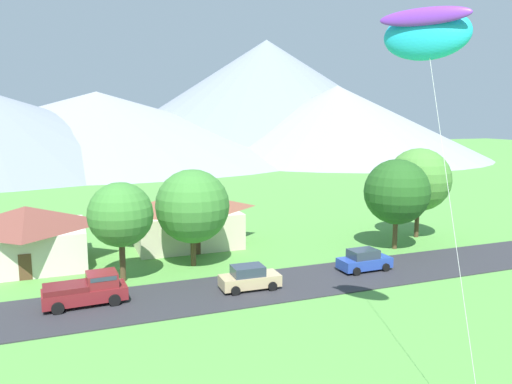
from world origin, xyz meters
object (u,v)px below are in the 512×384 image
at_px(house_leftmost, 27,235).
at_px(pickup_truck_maroon_west_side, 87,289).
at_px(tree_near_right, 397,192).
at_px(tree_right_of_center, 419,180).
at_px(kite_flyer_with_kite, 427,36).
at_px(tree_near_left, 192,206).
at_px(parked_car_blue_mid_east, 364,260).
at_px(tree_center, 121,215).
at_px(parked_car_tan_west_end, 249,278).
at_px(house_left_center, 185,217).

relative_size(house_leftmost, pickup_truck_maroon_west_side, 1.81).
bearing_deg(pickup_truck_maroon_west_side, tree_near_right, 9.19).
xyz_separation_m(house_leftmost, pickup_truck_maroon_west_side, (4.04, -10.85, -1.50)).
relative_size(tree_right_of_center, kite_flyer_with_kite, 0.53).
xyz_separation_m(house_leftmost, tree_near_right, (31.18, -6.46, 2.75)).
distance_m(tree_near_left, tree_right_of_center, 23.46).
bearing_deg(tree_near_right, parked_car_blue_mid_east, -143.57).
xyz_separation_m(tree_near_left, pickup_truck_maroon_west_side, (-8.54, -5.98, -3.88)).
relative_size(house_leftmost, tree_right_of_center, 1.07).
distance_m(tree_near_right, kite_flyer_with_kite, 25.10).
height_order(tree_center, parked_car_tan_west_end, tree_center).
distance_m(house_leftmost, tree_near_left, 13.70).
xyz_separation_m(house_leftmost, kite_flyer_with_kite, (18.14, -25.28, 13.03)).
relative_size(pickup_truck_maroon_west_side, kite_flyer_with_kite, 0.31).
relative_size(tree_right_of_center, pickup_truck_maroon_west_side, 1.70).
distance_m(tree_near_right, pickup_truck_maroon_west_side, 27.82).
bearing_deg(tree_right_of_center, house_leftmost, 174.40).
xyz_separation_m(house_leftmost, tree_right_of_center, (35.99, -3.53, 3.28)).
distance_m(tree_near_right, parked_car_blue_mid_east, 9.12).
height_order(house_leftmost, tree_center, tree_center).
relative_size(tree_near_right, parked_car_tan_west_end, 1.95).
height_order(house_left_center, parked_car_tan_west_end, house_left_center).
bearing_deg(house_leftmost, kite_flyer_with_kite, -54.34).
height_order(tree_center, tree_near_right, tree_near_right).
bearing_deg(house_leftmost, parked_car_blue_mid_east, -24.32).
relative_size(house_leftmost, tree_center, 1.30).
height_order(house_left_center, pickup_truck_maroon_west_side, house_left_center).
distance_m(house_leftmost, pickup_truck_maroon_west_side, 11.67).
relative_size(tree_near_right, pickup_truck_maroon_west_side, 1.57).
bearing_deg(tree_near_right, kite_flyer_with_kite, -124.71).
bearing_deg(pickup_truck_maroon_west_side, parked_car_tan_west_end, -5.74).
height_order(tree_near_right, parked_car_blue_mid_east, tree_near_right).
xyz_separation_m(house_leftmost, tree_near_left, (12.58, -4.87, 2.38)).
distance_m(house_left_center, parked_car_blue_mid_east, 17.44).
relative_size(tree_center, kite_flyer_with_kite, 0.44).
bearing_deg(parked_car_blue_mid_east, tree_near_right, 36.43).
distance_m(tree_center, parked_car_blue_mid_east, 19.01).
bearing_deg(parked_car_blue_mid_east, tree_center, 166.06).
xyz_separation_m(tree_right_of_center, kite_flyer_with_kite, (-17.85, -21.75, 9.75)).
bearing_deg(tree_right_of_center, parked_car_tan_west_end, -158.33).
bearing_deg(tree_right_of_center, pickup_truck_maroon_west_side, -167.09).
bearing_deg(parked_car_tan_west_end, tree_near_right, 18.51).
distance_m(house_left_center, tree_right_of_center, 23.35).
distance_m(tree_center, tree_right_of_center, 29.41).
bearing_deg(kite_flyer_with_kite, house_left_center, 99.55).
bearing_deg(tree_center, pickup_truck_maroon_west_side, -123.34).
bearing_deg(parked_car_tan_west_end, parked_car_blue_mid_east, 4.27).
bearing_deg(house_left_center, house_leftmost, -171.42).
distance_m(house_leftmost, parked_car_tan_west_end, 19.10).
bearing_deg(tree_near_left, tree_near_right, -4.88).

